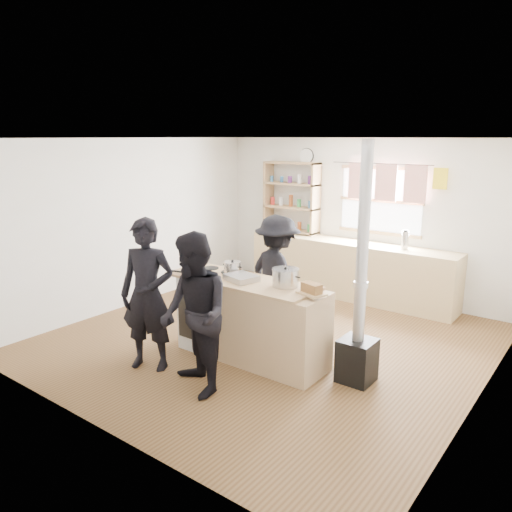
% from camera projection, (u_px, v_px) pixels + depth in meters
% --- Properties ---
extents(ground, '(5.00, 5.00, 0.01)m').
position_uv_depth(ground, '(268.00, 340.00, 6.34)').
color(ground, brown).
rests_on(ground, ground).
extents(back_counter, '(3.40, 0.55, 0.90)m').
position_uv_depth(back_counter, '(349.00, 269.00, 7.96)').
color(back_counter, tan).
rests_on(back_counter, ground).
extents(shelving_unit, '(1.00, 0.28, 1.20)m').
position_uv_depth(shelving_unit, '(291.00, 197.00, 8.50)').
color(shelving_unit, tan).
rests_on(shelving_unit, back_counter).
extents(thermos, '(0.10, 0.10, 0.27)m').
position_uv_depth(thermos, '(405.00, 240.00, 7.31)').
color(thermos, silver).
rests_on(thermos, back_counter).
extents(cooking_island, '(1.97, 0.64, 0.93)m').
position_uv_depth(cooking_island, '(251.00, 320.00, 5.72)').
color(cooking_island, silver).
rests_on(cooking_island, ground).
extents(skillet_greens, '(0.32, 0.32, 0.05)m').
position_uv_depth(skillet_greens, '(193.00, 273.00, 5.85)').
color(skillet_greens, black).
rests_on(skillet_greens, cooking_island).
extents(roast_tray, '(0.41, 0.36, 0.07)m').
position_uv_depth(roast_tray, '(241.00, 277.00, 5.64)').
color(roast_tray, silver).
rests_on(roast_tray, cooking_island).
extents(stockpot_stove, '(0.20, 0.20, 0.17)m').
position_uv_depth(stockpot_stove, '(232.00, 268.00, 5.92)').
color(stockpot_stove, silver).
rests_on(stockpot_stove, cooking_island).
extents(stockpot_counter, '(0.30, 0.30, 0.22)m').
position_uv_depth(stockpot_counter, '(286.00, 278.00, 5.41)').
color(stockpot_counter, '#B1B1B3').
rests_on(stockpot_counter, cooking_island).
extents(bread_board, '(0.33, 0.27, 0.12)m').
position_uv_depth(bread_board, '(312.00, 290.00, 5.14)').
color(bread_board, tan).
rests_on(bread_board, cooking_island).
extents(flue_heater, '(0.35, 0.35, 2.50)m').
position_uv_depth(flue_heater, '(359.00, 322.00, 5.13)').
color(flue_heater, black).
rests_on(flue_heater, ground).
extents(person_near_left, '(0.73, 0.62, 1.69)m').
position_uv_depth(person_near_left, '(148.00, 295.00, 5.42)').
color(person_near_left, black).
rests_on(person_near_left, ground).
extents(person_near_right, '(0.99, 0.91, 1.63)m').
position_uv_depth(person_near_right, '(194.00, 315.00, 4.88)').
color(person_near_right, black).
rests_on(person_near_right, ground).
extents(person_far, '(1.14, 0.86, 1.56)m').
position_uv_depth(person_far, '(277.00, 275.00, 6.41)').
color(person_far, black).
rests_on(person_far, ground).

